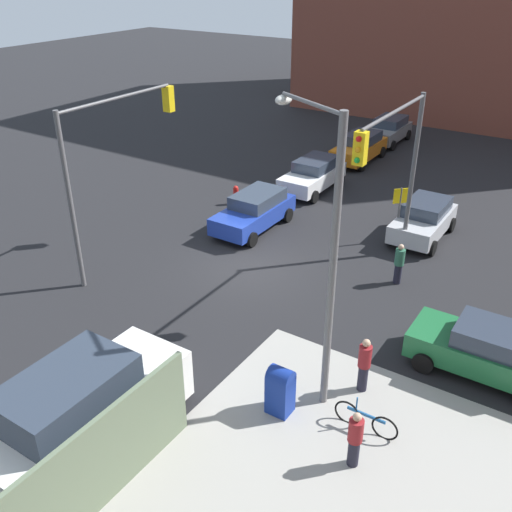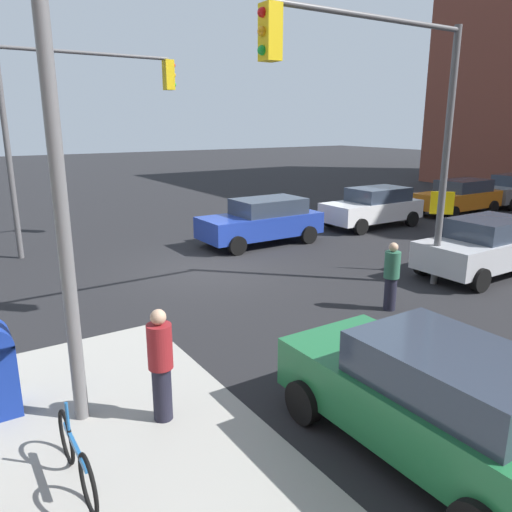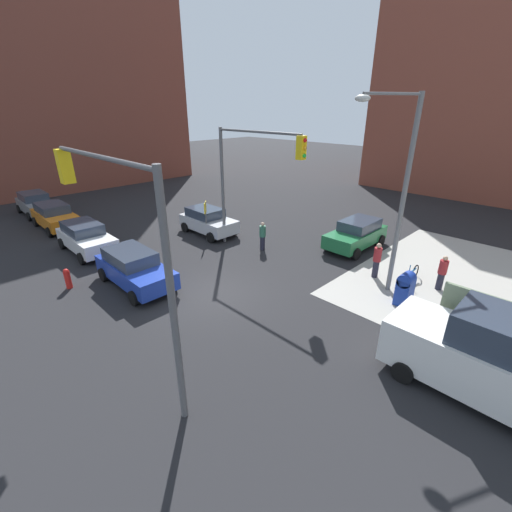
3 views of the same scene
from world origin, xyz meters
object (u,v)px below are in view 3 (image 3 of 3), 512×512
street_lamp_corner (398,185)px  sedan_silver (208,221)px  van_white_delivery (497,361)px  traffic_signal_nw_corner (250,167)px  hatchback_orange (55,216)px  pedestrian_walking_north (263,236)px  fire_hydrant (68,278)px  sedan_green (356,234)px  pedestrian_crossing (377,260)px  bicycle_leaning_on_fence (411,275)px  pedestrian_waiting (442,272)px  mailbox_blue (405,288)px  hatchback_gray (36,203)px  traffic_signal_se_corner (119,229)px  coupe_white (86,237)px  sedan_blue (134,268)px

street_lamp_corner → sedan_silver: 12.03m
van_white_delivery → sedan_silver: bearing=170.0°
traffic_signal_nw_corner → hatchback_orange: bearing=-152.3°
pedestrian_walking_north → fire_hydrant: bearing=20.3°
pedestrian_walking_north → traffic_signal_nw_corner: bearing=17.1°
sedan_green → pedestrian_crossing: bearing=-45.8°
bicycle_leaning_on_fence → pedestrian_waiting: bearing=9.6°
street_lamp_corner → mailbox_blue: bearing=-22.0°
pedestrian_crossing → hatchback_gray: bearing=59.7°
sedan_green → van_white_delivery: size_ratio=0.77×
pedestrian_crossing → traffic_signal_nw_corner: bearing=57.1°
traffic_signal_nw_corner → sedan_green: (3.87, 4.67, -3.81)m
traffic_signal_se_corner → coupe_white: 11.95m
sedan_silver → van_white_delivery: (16.30, -2.89, 0.44)m
sedan_blue → pedestrian_waiting: size_ratio=2.73×
bicycle_leaning_on_fence → traffic_signal_se_corner: bearing=-105.8°
traffic_signal_se_corner → pedestrian_waiting: (4.51, 11.90, -3.81)m
bicycle_leaning_on_fence → pedestrian_walking_north: bearing=-165.3°
street_lamp_corner → bicycle_leaning_on_fence: size_ratio=4.57×
pedestrian_walking_north → sedan_blue: bearing=28.8°
hatchback_gray → van_white_delivery: (28.83, 3.60, 0.44)m
coupe_white → hatchback_orange: bearing=179.0°
mailbox_blue → sedan_blue: sedan_blue is taller
coupe_white → traffic_signal_nw_corner: bearing=44.8°
mailbox_blue → pedestrian_walking_north: pedestrian_walking_north is taller
coupe_white → sedan_silver: (2.41, 6.63, -0.00)m
van_white_delivery → pedestrian_crossing: 7.45m
hatchback_orange → traffic_signal_nw_corner: bearing=27.7°
hatchback_orange → van_white_delivery: van_white_delivery is taller
coupe_white → pedestrian_walking_north: (6.75, 7.14, -0.01)m
sedan_silver → pedestrian_walking_north: 4.37m
fire_hydrant → sedan_silver: (-1.34, 8.89, 0.36)m
hatchback_orange → street_lamp_corner: bearing=20.7°
traffic_signal_nw_corner → van_white_delivery: (12.23, -2.70, -3.37)m
fire_hydrant → pedestrian_waiting: (11.80, 11.60, 0.35)m
van_white_delivery → coupe_white: bearing=-168.7°
fire_hydrant → coupe_white: bearing=148.9°
fire_hydrant → van_white_delivery: van_white_delivery is taller
sedan_blue → hatchback_orange: (-11.20, 0.07, 0.00)m
mailbox_blue → sedan_green: sedan_green is taller
pedestrian_walking_north → street_lamp_corner: bearing=130.3°
traffic_signal_nw_corner → coupe_white: (-6.48, -6.44, -3.81)m
sedan_silver → bicycle_leaning_on_fence: bearing=11.9°
hatchback_gray → pedestrian_crossing: 24.51m
traffic_signal_nw_corner → street_lamp_corner: (7.30, 0.97, 0.05)m
fire_hydrant → pedestrian_crossing: 14.12m
street_lamp_corner → sedan_green: (-3.43, 3.69, -3.86)m
pedestrian_waiting → pedestrian_walking_north: size_ratio=1.00×
traffic_signal_nw_corner → pedestrian_crossing: 7.74m
street_lamp_corner → coupe_white: street_lamp_corner is taller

